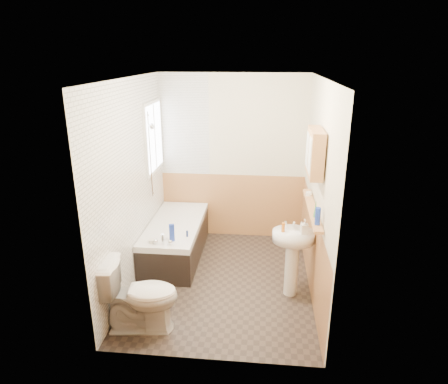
{
  "coord_description": "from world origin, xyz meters",
  "views": [
    {
      "loc": [
        0.47,
        -4.43,
        2.76
      ],
      "look_at": [
        0.0,
        0.15,
        1.15
      ],
      "focal_mm": 32.0,
      "sensor_mm": 36.0,
      "label": 1
    }
  ],
  "objects": [
    {
      "name": "wall_front",
      "position": [
        0.0,
        -1.41,
        1.25
      ],
      "size": [
        2.2,
        0.02,
        2.5
      ],
      "primitive_type": "cube",
      "color": "beige",
      "rests_on": "ground"
    },
    {
      "name": "pine_shelf",
      "position": [
        1.04,
        -0.1,
        1.07
      ],
      "size": [
        0.1,
        1.32,
        0.03
      ],
      "primitive_type": "cube",
      "color": "tan",
      "rests_on": "wall_right"
    },
    {
      "name": "bathtub",
      "position": [
        -0.73,
        0.58,
        0.27
      ],
      "size": [
        0.7,
        1.58,
        0.67
      ],
      "color": "black",
      "rests_on": "floor"
    },
    {
      "name": "wainscot_back",
      "position": [
        0.0,
        1.39,
        0.5
      ],
      "size": [
        2.2,
        0.01,
        1.0
      ],
      "primitive_type": "cube",
      "color": "tan",
      "rests_on": "wall_back"
    },
    {
      "name": "cream_jar",
      "position": [
        -0.88,
        -0.08,
        0.55
      ],
      "size": [
        0.1,
        0.1,
        0.05
      ],
      "primitive_type": "cylinder",
      "rotation": [
        0.0,
        0.0,
        -0.34
      ],
      "color": "silver",
      "rests_on": "bathtub"
    },
    {
      "name": "blue_gel",
      "position": [
        -0.64,
        0.01,
        0.64
      ],
      "size": [
        0.07,
        0.06,
        0.23
      ],
      "primitive_type": "cube",
      "rotation": [
        0.0,
        0.0,
        0.38
      ],
      "color": "#19339E",
      "rests_on": "bathtub"
    },
    {
      "name": "green_bottle",
      "position": [
        1.04,
        -0.38,
        1.18
      ],
      "size": [
        0.05,
        0.05,
        0.19
      ],
      "primitive_type": "cone",
      "rotation": [
        0.0,
        0.0,
        0.33
      ],
      "color": "#388447",
      "rests_on": "pine_shelf"
    },
    {
      "name": "tile_cladding_left",
      "position": [
        -1.09,
        0.0,
        1.25
      ],
      "size": [
        0.01,
        2.8,
        2.5
      ],
      "primitive_type": "cube",
      "color": "white",
      "rests_on": "wall_left"
    },
    {
      "name": "floor",
      "position": [
        0.0,
        0.0,
        0.0
      ],
      "size": [
        2.8,
        2.8,
        0.0
      ],
      "primitive_type": "plane",
      "color": "#2C241F",
      "rests_on": "ground"
    },
    {
      "name": "ceiling",
      "position": [
        0.0,
        0.0,
        2.5
      ],
      "size": [
        2.8,
        2.8,
        0.0
      ],
      "primitive_type": "plane",
      "rotation": [
        3.14,
        0.0,
        0.0
      ],
      "color": "white",
      "rests_on": "ground"
    },
    {
      "name": "black_jar",
      "position": [
        1.04,
        0.31,
        1.11
      ],
      "size": [
        0.09,
        0.09,
        0.05
      ],
      "primitive_type": "cylinder",
      "rotation": [
        0.0,
        0.0,
        -0.4
      ],
      "color": "silver",
      "rests_on": "pine_shelf"
    },
    {
      "name": "wall_right",
      "position": [
        1.11,
        0.0,
        1.25
      ],
      "size": [
        0.02,
        2.8,
        2.5
      ],
      "primitive_type": "cube",
      "color": "beige",
      "rests_on": "ground"
    },
    {
      "name": "toilet",
      "position": [
        -0.76,
        -1.0,
        0.39
      ],
      "size": [
        0.84,
        0.53,
        0.78
      ],
      "primitive_type": "imported",
      "rotation": [
        0.0,
        0.0,
        1.68
      ],
      "color": "white",
      "rests_on": "floor"
    },
    {
      "name": "orange_bottle",
      "position": [
        -0.48,
        0.15,
        0.57
      ],
      "size": [
        0.03,
        0.03,
        0.08
      ],
      "primitive_type": "cylinder",
      "rotation": [
        0.0,
        0.0,
        -0.15
      ],
      "color": "navy",
      "rests_on": "bathtub"
    },
    {
      "name": "foam_can",
      "position": [
        1.04,
        -0.58,
        1.18
      ],
      "size": [
        0.07,
        0.07,
        0.18
      ],
      "primitive_type": "cylinder",
      "rotation": [
        0.0,
        0.0,
        -0.36
      ],
      "color": "#19339E",
      "rests_on": "pine_shelf"
    },
    {
      "name": "wainscot_front",
      "position": [
        0.0,
        -1.39,
        0.5
      ],
      "size": [
        2.2,
        0.01,
        1.0
      ],
      "primitive_type": "cube",
      "color": "tan",
      "rests_on": "wall_front"
    },
    {
      "name": "shower_riser",
      "position": [
        -1.04,
        0.65,
        1.56
      ],
      "size": [
        0.1,
        0.08,
        1.17
      ],
      "color": "silver",
      "rests_on": "wall_left"
    },
    {
      "name": "clear_bottle",
      "position": [
        0.72,
        -0.23,
        0.88
      ],
      "size": [
        0.05,
        0.05,
        0.11
      ],
      "primitive_type": "cylinder",
      "rotation": [
        0.0,
        0.0,
        -0.44
      ],
      "color": "orange",
      "rests_on": "sink"
    },
    {
      "name": "tile_return_back",
      "position": [
        -0.73,
        1.39,
        1.75
      ],
      "size": [
        0.75,
        0.01,
        1.5
      ],
      "primitive_type": "cube",
      "color": "white",
      "rests_on": "wall_back"
    },
    {
      "name": "window",
      "position": [
        -1.06,
        0.95,
        1.65
      ],
      "size": [
        0.03,
        0.79,
        0.99
      ],
      "color": "white",
      "rests_on": "wall_left"
    },
    {
      "name": "wainscot_right",
      "position": [
        1.09,
        0.0,
        0.5
      ],
      "size": [
        0.01,
        2.8,
        1.0
      ],
      "primitive_type": "cube",
      "color": "tan",
      "rests_on": "wall_right"
    },
    {
      "name": "wall_left",
      "position": [
        -1.11,
        0.0,
        1.25
      ],
      "size": [
        0.02,
        2.8,
        2.5
      ],
      "primitive_type": "cube",
      "color": "beige",
      "rests_on": "ground"
    },
    {
      "name": "wall_back",
      "position": [
        0.0,
        1.41,
        1.25
      ],
      "size": [
        2.2,
        0.02,
        2.5
      ],
      "primitive_type": "cube",
      "color": "beige",
      "rests_on": "ground"
    },
    {
      "name": "sink",
      "position": [
        0.84,
        -0.2,
        0.59
      ],
      "size": [
        0.48,
        0.39,
        0.93
      ],
      "rotation": [
        0.0,
        0.0,
        0.02
      ],
      "color": "white",
      "rests_on": "floor"
    },
    {
      "name": "soap_bottle",
      "position": [
        0.95,
        -0.25,
        0.87
      ],
      "size": [
        0.1,
        0.18,
        0.08
      ],
      "primitive_type": "imported",
      "rotation": [
        0.0,
        0.0,
        0.11
      ],
      "color": "silver",
      "rests_on": "sink"
    },
    {
      "name": "medicine_cabinet",
      "position": [
        1.01,
        -0.19,
        1.75
      ],
      "size": [
        0.14,
        0.56,
        0.5
      ],
      "color": "tan",
      "rests_on": "wall_right"
    }
  ]
}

